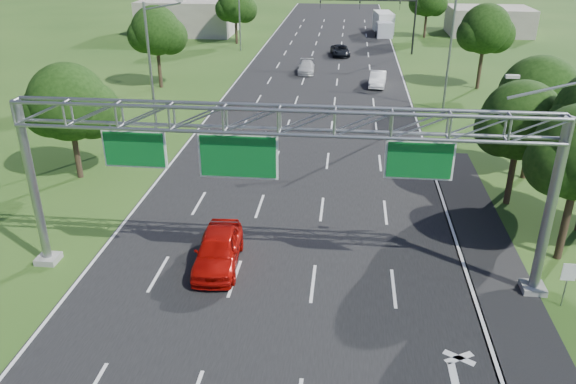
# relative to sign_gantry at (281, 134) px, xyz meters

# --- Properties ---
(ground) EXTENTS (220.00, 220.00, 0.00)m
(ground) POSITION_rel_sign_gantry_xyz_m (-0.33, 18.00, -6.89)
(ground) COLOR #224715
(ground) RESTS_ON ground
(road) EXTENTS (18.00, 180.00, 0.02)m
(road) POSITION_rel_sign_gantry_xyz_m (-0.33, 18.00, -6.89)
(road) COLOR black
(road) RESTS_ON ground
(road_flare) EXTENTS (3.00, 30.00, 0.02)m
(road_flare) POSITION_rel_sign_gantry_xyz_m (9.87, 2.00, -6.89)
(road_flare) COLOR black
(road_flare) RESTS_ON ground
(sign_gantry) EXTENTS (23.50, 1.00, 9.56)m
(sign_gantry) POSITION_rel_sign_gantry_xyz_m (0.00, 0.00, 0.00)
(sign_gantry) COLOR gray
(sign_gantry) RESTS_ON ground
(regulatory_sign) EXTENTS (0.60, 0.08, 2.10)m
(regulatory_sign) POSITION_rel_sign_gantry_xyz_m (12.07, -1.02, -5.38)
(regulatory_sign) COLOR gray
(regulatory_sign) RESTS_ON ground
(traffic_signal) EXTENTS (12.21, 0.24, 7.00)m
(traffic_signal) POSITION_rel_sign_gantry_xyz_m (7.15, 53.00, -1.72)
(traffic_signal) COLOR black
(traffic_signal) RESTS_ON ground
(streetlight_l_near) EXTENTS (2.97, 0.22, 10.16)m
(streetlight_l_near) POSITION_rel_sign_gantry_xyz_m (-11.63, 18.00, -1.31)
(streetlight_l_near) COLOR gray
(streetlight_l_near) RESTS_ON ground
(streetlight_l_far) EXTENTS (2.97, 0.22, 10.16)m
(streetlight_l_far) POSITION_rel_sign_gantry_xyz_m (-11.63, 53.00, -1.31)
(streetlight_l_far) COLOR gray
(streetlight_l_far) RESTS_ON ground
(streetlight_r_mid) EXTENTS (2.97, 0.22, 10.16)m
(streetlight_r_mid) POSITION_rel_sign_gantry_xyz_m (10.97, 28.00, -1.31)
(streetlight_r_mid) COLOR gray
(streetlight_r_mid) RESTS_ON ground
(tree_verge_la) EXTENTS (5.76, 4.80, 7.40)m
(tree_verge_la) POSITION_rel_sign_gantry_xyz_m (-14.25, 10.04, -2.13)
(tree_verge_la) COLOR #2D2116
(tree_verge_la) RESTS_ON ground
(tree_verge_lb) EXTENTS (5.76, 4.80, 8.06)m
(tree_verge_lb) POSITION_rel_sign_gantry_xyz_m (-16.25, 33.04, -1.48)
(tree_verge_lb) COLOR #2D2116
(tree_verge_lb) RESTS_ON ground
(tree_verge_lc) EXTENTS (5.76, 4.80, 7.62)m
(tree_verge_lc) POSITION_rel_sign_gantry_xyz_m (-13.25, 58.04, -1.92)
(tree_verge_lc) COLOR #2D2116
(tree_verge_lc) RESTS_ON ground
(tree_verge_rd) EXTENTS (5.76, 4.80, 8.28)m
(tree_verge_rd) POSITION_rel_sign_gantry_xyz_m (15.75, 36.04, -1.26)
(tree_verge_rd) COLOR #2D2116
(tree_verge_rd) RESTS_ON ground
(tree_verge_re) EXTENTS (5.76, 4.80, 7.84)m
(tree_verge_re) POSITION_rel_sign_gantry_xyz_m (13.75, 66.04, -1.70)
(tree_verge_re) COLOR #2D2116
(tree_verge_re) RESTS_ON ground
(building_left) EXTENTS (14.00, 10.00, 5.00)m
(building_left) POSITION_rel_sign_gantry_xyz_m (-22.33, 66.00, -4.39)
(building_left) COLOR gray
(building_left) RESTS_ON ground
(building_right) EXTENTS (12.00, 9.00, 4.00)m
(building_right) POSITION_rel_sign_gantry_xyz_m (23.67, 70.00, -4.89)
(building_right) COLOR gray
(building_right) RESTS_ON ground
(red_coupe) EXTENTS (2.34, 5.13, 1.71)m
(red_coupe) POSITION_rel_sign_gantry_xyz_m (-3.10, 0.60, -6.04)
(red_coupe) COLOR #BC0E08
(red_coupe) RESTS_ON ground
(car_queue_a) EXTENTS (1.95, 4.44, 1.27)m
(car_queue_a) POSITION_rel_sign_gantry_xyz_m (-2.11, 41.01, -6.26)
(car_queue_a) COLOR silver
(car_queue_a) RESTS_ON ground
(car_queue_b) EXTENTS (2.77, 4.97, 1.31)m
(car_queue_b) POSITION_rel_sign_gantry_xyz_m (1.46, 51.03, -6.23)
(car_queue_b) COLOR black
(car_queue_b) RESTS_ON ground
(car_queue_d) EXTENTS (1.97, 4.57, 1.46)m
(car_queue_d) POSITION_rel_sign_gantry_xyz_m (5.64, 35.86, -6.16)
(car_queue_d) COLOR white
(car_queue_d) RESTS_ON ground
(box_truck) EXTENTS (3.12, 8.61, 3.17)m
(box_truck) POSITION_rel_sign_gantry_xyz_m (7.67, 68.63, -5.37)
(box_truck) COLOR white
(box_truck) RESTS_ON ground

